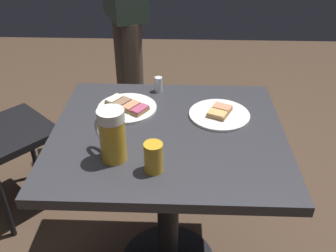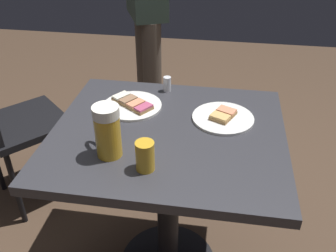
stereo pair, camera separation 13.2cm
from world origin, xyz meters
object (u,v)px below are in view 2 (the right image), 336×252
salt_shaker (167,84)px  patron_standing (147,5)px  plate_far (223,117)px  plate_near (132,105)px  beer_mug (107,131)px  beer_glass_small (145,156)px  cafe_chair (9,118)px

salt_shaker → patron_standing: (-0.22, 0.67, 0.14)m
plate_far → salt_shaker: size_ratio=3.60×
plate_near → beer_mug: size_ratio=1.30×
beer_mug → beer_glass_small: beer_mug is taller
patron_standing → plate_near: bearing=-15.8°
beer_mug → patron_standing: size_ratio=0.11×
plate_far → cafe_chair: (-1.03, 0.21, -0.23)m
beer_mug → cafe_chair: beer_mug is taller
plate_far → beer_mug: beer_mug is taller
salt_shaker → patron_standing: 0.72m
plate_near → beer_glass_small: size_ratio=2.35×
salt_shaker → cafe_chair: (-0.79, 0.02, -0.25)m
plate_far → patron_standing: patron_standing is taller
beer_mug → patron_standing: (-0.11, 1.14, 0.09)m
plate_near → salt_shaker: size_ratio=3.61×
beer_mug → cafe_chair: size_ratio=0.20×
plate_near → beer_mug: (-0.00, -0.31, 0.08)m
plate_far → beer_mug: (-0.36, -0.27, 0.08)m
beer_mug → plate_near: bearing=89.4°
beer_mug → cafe_chair: (-0.67, 0.48, -0.31)m
plate_far → beer_glass_small: beer_glass_small is taller
plate_near → patron_standing: 0.85m
plate_far → beer_glass_small: 0.40m
cafe_chair → beer_glass_small: bearing=8.0°
beer_glass_small → cafe_chair: 1.01m
beer_glass_small → patron_standing: 1.23m
plate_far → plate_near: bearing=174.1°
salt_shaker → cafe_chair: 0.83m
salt_shaker → patron_standing: bearing=108.4°
salt_shaker → cafe_chair: size_ratio=0.07×
cafe_chair → patron_standing: 0.95m
salt_shaker → beer_glass_small: bearing=-88.3°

